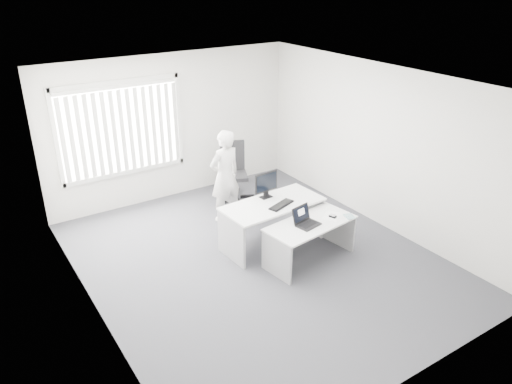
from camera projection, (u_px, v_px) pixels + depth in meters
ground at (258, 260)px, 7.86m from camera, size 6.00×6.00×0.00m
wall_back at (172, 127)px, 9.57m from camera, size 5.00×0.02×2.80m
wall_front at (423, 275)px, 5.00m from camera, size 5.00×0.02×2.80m
wall_left at (86, 222)px, 6.04m from camera, size 0.02×6.00×2.80m
wall_right at (380, 147)px, 8.53m from camera, size 0.02×6.00×2.80m
ceiling at (258, 82)px, 6.70m from camera, size 5.00×6.00×0.02m
window at (121, 129)px, 8.98m from camera, size 2.32×0.06×1.76m
blinds at (123, 131)px, 8.94m from camera, size 2.20×0.10×1.50m
desk_near at (310, 233)px, 7.68m from camera, size 1.52×0.86×0.66m
desk_far at (272, 215)px, 8.09m from camera, size 1.70×0.87×0.76m
office_chair at (234, 182)px, 9.81m from camera, size 0.86×0.86×1.14m
person at (225, 176)px, 8.79m from camera, size 0.66×0.48×1.69m
laptop at (309, 217)px, 7.46m from camera, size 0.41×0.38×0.27m
paper_sheet at (332, 216)px, 7.80m from camera, size 0.40×0.38×0.00m
mouse at (333, 216)px, 7.76m from camera, size 0.10×0.12×0.05m
booklet at (349, 216)px, 7.78m from camera, size 0.18×0.22×0.01m
keyboard at (281, 205)px, 7.91m from camera, size 0.51×0.32×0.02m
monitor at (266, 185)px, 8.11m from camera, size 0.45×0.17×0.44m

